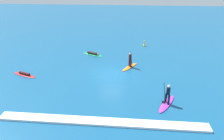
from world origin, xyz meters
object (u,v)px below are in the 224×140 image
at_px(surfer_on_orange_board, 130,64).
at_px(marker_buoy, 144,45).
at_px(surfer_on_purple_board, 167,100).
at_px(surfer_on_red_board, 24,74).
at_px(surfer_on_green_board, 93,54).

height_order(surfer_on_orange_board, marker_buoy, surfer_on_orange_board).
height_order(surfer_on_purple_board, marker_buoy, surfer_on_purple_board).
relative_size(surfer_on_orange_board, marker_buoy, 2.93).
bearing_deg(surfer_on_red_board, surfer_on_orange_board, -143.85).
relative_size(surfer_on_orange_board, surfer_on_green_board, 0.92).
height_order(surfer_on_orange_board, surfer_on_green_board, surfer_on_orange_board).
relative_size(surfer_on_red_board, marker_buoy, 3.19).
height_order(surfer_on_red_board, marker_buoy, marker_buoy).
bearing_deg(marker_buoy, surfer_on_purple_board, -86.02).
relative_size(surfer_on_red_board, surfer_on_green_board, 0.99).
relative_size(surfer_on_red_board, surfer_on_orange_board, 1.09).
relative_size(surfer_on_green_board, marker_buoy, 3.20).
distance_m(surfer_on_red_board, surfer_on_orange_board, 12.07).
distance_m(surfer_on_purple_board, surfer_on_orange_board, 8.27).
xyz_separation_m(surfer_on_red_board, surfer_on_green_board, (6.41, 7.10, 0.03)).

